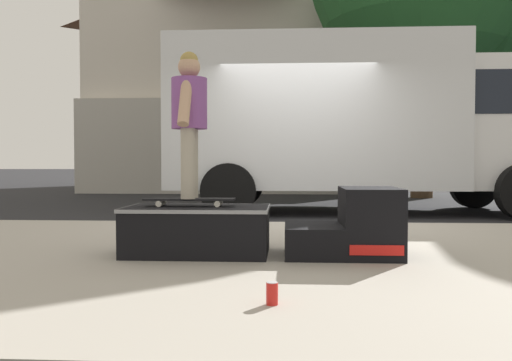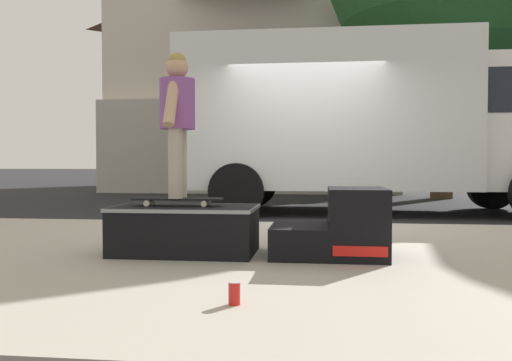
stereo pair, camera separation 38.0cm
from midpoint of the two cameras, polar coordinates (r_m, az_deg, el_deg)
ground_plane at (r=7.56m, az=6.57°, el=-4.97°), size 140.00×140.00×0.00m
sidewalk_slab at (r=4.59m, az=6.41°, el=-8.69°), size 50.00×5.00×0.12m
skate_box at (r=4.61m, az=-5.24°, el=-5.14°), size 1.22×0.72×0.41m
kicker_ramp at (r=4.52m, az=11.32°, el=-5.05°), size 0.95×0.70×0.57m
skateboard at (r=4.63m, az=-6.08°, el=-2.03°), size 0.78×0.22×0.07m
skater_kid at (r=4.64m, az=-6.12°, el=7.26°), size 0.31×0.65×1.26m
soda_can at (r=2.98m, az=1.38°, el=-12.06°), size 0.07×0.07×0.13m
box_truck at (r=9.82m, az=14.03°, el=6.51°), size 6.91×2.63×3.05m
house_behind at (r=19.82m, az=1.02°, el=11.59°), size 9.54×8.22×8.40m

